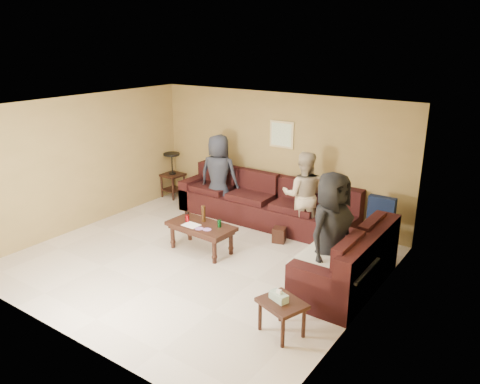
# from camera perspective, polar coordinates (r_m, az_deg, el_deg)

# --- Properties ---
(room) EXTENTS (5.60, 5.50, 2.50)m
(room) POSITION_cam_1_polar(r_m,az_deg,el_deg) (7.21, -5.51, 3.61)
(room) COLOR beige
(room) RESTS_ON ground
(sectional_sofa) EXTENTS (4.65, 2.90, 0.97)m
(sectional_sofa) POSITION_cam_1_polar(r_m,az_deg,el_deg) (8.39, 5.79, -3.89)
(sectional_sofa) COLOR black
(sectional_sofa) RESTS_ON ground
(coffee_table) EXTENTS (1.19, 0.64, 0.77)m
(coffee_table) POSITION_cam_1_polar(r_m,az_deg,el_deg) (7.96, -4.78, -4.44)
(coffee_table) COLOR black
(coffee_table) RESTS_ON ground
(end_table_left) EXTENTS (0.48, 0.48, 1.03)m
(end_table_left) POSITION_cam_1_polar(r_m,az_deg,el_deg) (10.70, -8.23, 2.16)
(end_table_left) COLOR black
(end_table_left) RESTS_ON ground
(side_table_right) EXTENTS (0.66, 0.60, 0.59)m
(side_table_right) POSITION_cam_1_polar(r_m,az_deg,el_deg) (5.87, 5.07, -13.62)
(side_table_right) COLOR black
(side_table_right) RESTS_ON ground
(waste_bin) EXTENTS (0.28, 0.28, 0.27)m
(waste_bin) POSITION_cam_1_polar(r_m,az_deg,el_deg) (8.41, 4.80, -5.22)
(waste_bin) COLOR black
(waste_bin) RESTS_ON ground
(wall_art) EXTENTS (0.52, 0.04, 0.52)m
(wall_art) POSITION_cam_1_polar(r_m,az_deg,el_deg) (9.13, 5.10, 7.00)
(wall_art) COLOR #CAB67E
(wall_art) RESTS_ON ground
(person_left) EXTENTS (0.92, 0.71, 1.67)m
(person_left) POSITION_cam_1_polar(r_m,az_deg,el_deg) (9.47, -2.60, 2.06)
(person_left) COLOR #272A37
(person_left) RESTS_ON ground
(person_middle) EXTENTS (0.96, 0.87, 1.59)m
(person_middle) POSITION_cam_1_polar(r_m,az_deg,el_deg) (8.45, 7.74, -0.37)
(person_middle) COLOR #C1AE8F
(person_middle) RESTS_ON ground
(person_right) EXTENTS (0.71, 0.95, 1.76)m
(person_right) POSITION_cam_1_polar(r_m,az_deg,el_deg) (6.72, 11.01, -4.85)
(person_right) COLOR black
(person_right) RESTS_ON ground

